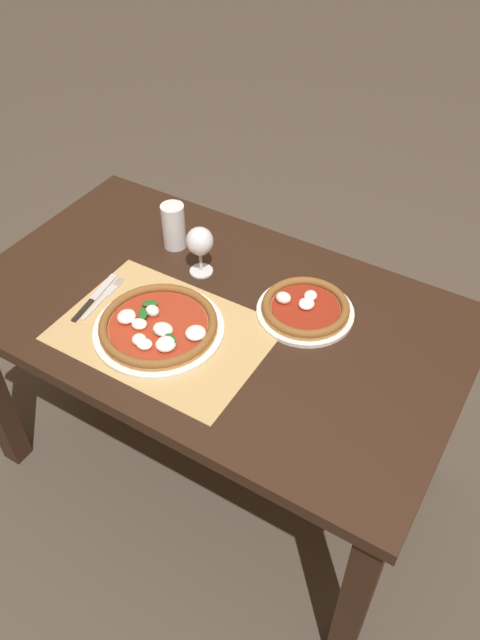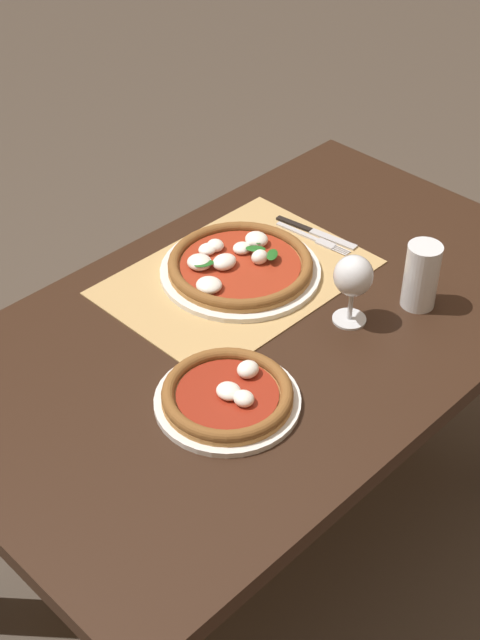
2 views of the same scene
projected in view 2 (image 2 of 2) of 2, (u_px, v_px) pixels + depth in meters
The scene contains 9 objects.
ground_plane at pixel (261, 544), 2.29m from camera, with size 24.00×24.00×0.00m, color #473D33.
dining_table at pixel (265, 358), 1.89m from camera, with size 1.40×0.83×0.74m.
paper_placemat at pixel (237, 277), 1.94m from camera, with size 0.55×0.39×0.00m, color tan.
pizza_near at pixel (239, 266), 1.93m from camera, with size 0.35×0.35×0.05m.
pizza_far at pixel (228, 396), 1.62m from camera, with size 0.27×0.27×0.05m.
wine_glass at pixel (353, 278), 1.76m from camera, with size 0.08×0.08×0.16m.
pint_glass at pixel (421, 277), 1.82m from camera, with size 0.07×0.07×0.15m.
fork at pixel (313, 238), 2.05m from camera, with size 0.04×0.20×0.00m.
knife at pixel (316, 233), 2.07m from camera, with size 0.05×0.22×0.01m.
Camera 2 is at (1.05, 0.96, 1.89)m, focal length 50.00 mm.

